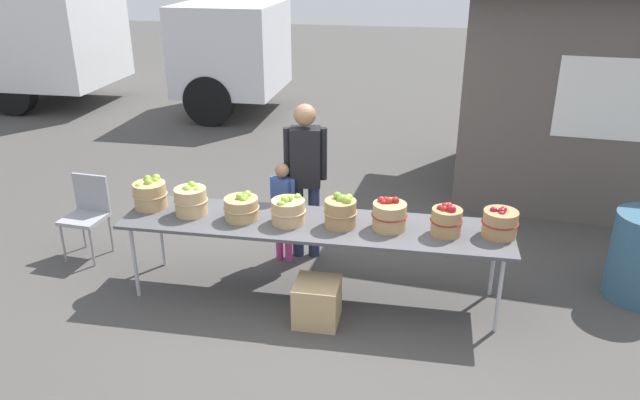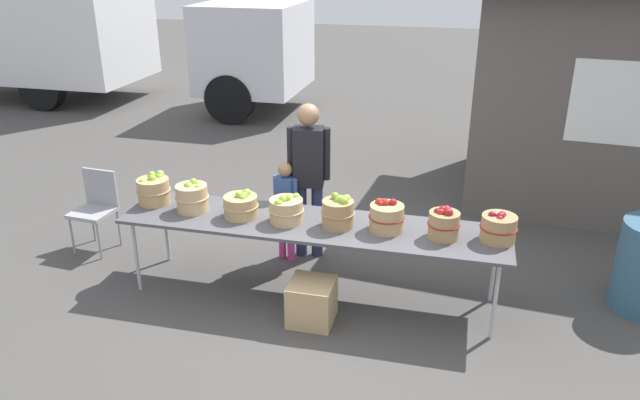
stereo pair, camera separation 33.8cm
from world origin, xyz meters
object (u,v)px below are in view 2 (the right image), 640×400
at_px(apple_basket_green_2, 241,206).
at_px(apple_basket_red_1, 444,224).
at_px(vendor_adult, 309,169).
at_px(folding_chair, 96,204).
at_px(produce_crate, 312,302).
at_px(apple_basket_green_4, 338,212).
at_px(apple_basket_red_2, 498,228).
at_px(apple_basket_red_0, 387,217).
at_px(child_customer, 286,204).
at_px(apple_basket_green_0, 154,190).
at_px(apple_basket_green_1, 192,197).
at_px(apple_basket_green_3, 286,210).
at_px(box_truck, 85,27).
at_px(market_table, 312,226).

height_order(apple_basket_green_2, apple_basket_red_1, apple_basket_red_1).
distance_m(vendor_adult, folding_chair, 2.32).
bearing_deg(produce_crate, apple_basket_green_4, 70.41).
bearing_deg(apple_basket_red_2, apple_basket_red_0, -178.79).
height_order(apple_basket_red_2, folding_chair, apple_basket_red_2).
distance_m(vendor_adult, child_customer, 0.42).
relative_size(apple_basket_green_4, apple_basket_red_0, 0.96).
height_order(apple_basket_green_0, apple_basket_green_4, apple_basket_green_4).
bearing_deg(apple_basket_green_1, child_customer, 41.61).
distance_m(apple_basket_green_3, apple_basket_green_4, 0.47).
bearing_deg(apple_basket_red_1, apple_basket_green_3, -179.34).
distance_m(apple_basket_green_0, apple_basket_green_2, 0.93).
height_order(apple_basket_green_3, apple_basket_red_0, apple_basket_red_0).
xyz_separation_m(apple_basket_green_2, box_truck, (-5.70, 6.38, 0.63)).
height_order(apple_basket_red_1, folding_chair, apple_basket_red_1).
height_order(vendor_adult, box_truck, box_truck).
xyz_separation_m(apple_basket_red_2, child_customer, (-2.05, 0.60, -0.24)).
bearing_deg(apple_basket_green_3, produce_crate, -48.85).
height_order(apple_basket_green_0, apple_basket_green_1, apple_basket_green_0).
distance_m(apple_basket_green_0, folding_chair, 1.02).
xyz_separation_m(apple_basket_green_4, apple_basket_red_2, (1.36, 0.05, -0.02)).
xyz_separation_m(apple_basket_red_1, produce_crate, (-1.06, -0.39, -0.69)).
bearing_deg(box_truck, apple_basket_red_1, -39.86).
bearing_deg(apple_basket_red_0, apple_basket_green_1, -179.65).
relative_size(box_truck, folding_chair, 8.97).
height_order(apple_basket_green_2, vendor_adult, vendor_adult).
bearing_deg(vendor_adult, apple_basket_red_0, 130.55).
height_order(child_customer, folding_chair, child_customer).
relative_size(apple_basket_red_1, child_customer, 0.27).
distance_m(apple_basket_green_1, apple_basket_red_1, 2.31).
bearing_deg(apple_basket_green_0, box_truck, 127.27).
bearing_deg(child_customer, folding_chair, 23.44).
bearing_deg(box_truck, apple_basket_green_4, -43.55).
bearing_deg(apple_basket_green_0, apple_basket_green_3, -4.87).
height_order(apple_basket_green_1, apple_basket_green_2, apple_basket_green_1).
relative_size(apple_basket_red_1, vendor_adult, 0.18).
distance_m(apple_basket_green_2, child_customer, 0.73).
distance_m(apple_basket_green_4, produce_crate, 0.82).
bearing_deg(apple_basket_red_2, apple_basket_green_2, -178.69).
bearing_deg(apple_basket_green_4, vendor_adult, 121.10).
height_order(apple_basket_green_1, child_customer, child_customer).
xyz_separation_m(apple_basket_green_0, box_truck, (-4.77, 6.27, 0.60)).
xyz_separation_m(apple_basket_green_4, box_truck, (-6.61, 6.37, 0.60)).
xyz_separation_m(market_table, produce_crate, (0.10, -0.41, -0.53)).
relative_size(market_table, apple_basket_green_3, 10.96).
relative_size(apple_basket_green_1, produce_crate, 0.82).
bearing_deg(vendor_adult, apple_basket_green_3, 81.08).
height_order(apple_basket_green_0, child_customer, child_customer).
xyz_separation_m(apple_basket_green_1, apple_basket_red_2, (2.76, 0.03, -0.01)).
relative_size(apple_basket_green_2, apple_basket_red_2, 1.04).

